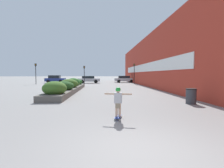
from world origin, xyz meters
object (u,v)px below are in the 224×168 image
object	(u,v)px
skateboarder	(118,99)
traffic_light_far_left	(36,70)
trash_bin	(191,96)
skateboard	(118,117)
car_leftmost	(159,79)
traffic_light_right	(134,70)
car_center_right	(124,79)
car_rightmost	(89,79)
car_center_left	(55,79)
traffic_light_left	(84,72)

from	to	relation	value
skateboarder	traffic_light_far_left	size ratio (longest dim) A/B	0.32
trash_bin	skateboard	bearing A→B (deg)	-144.98
car_leftmost	traffic_light_right	distance (m)	10.34
trash_bin	traffic_light_far_left	bearing A→B (deg)	128.27
skateboard	skateboarder	distance (m)	0.73
car_leftmost	car_center_right	xyz separation A→B (m)	(-8.09, -1.73, -0.01)
skateboarder	traffic_light_far_left	distance (m)	27.94
skateboard	traffic_light_right	world-z (taller)	traffic_light_right
car_leftmost	car_rightmost	size ratio (longest dim) A/B	1.00
car_leftmost	car_center_left	world-z (taller)	car_center_left
car_rightmost	car_leftmost	bearing A→B (deg)	104.10
car_center_left	car_center_right	xyz separation A→B (m)	(14.50, 1.08, -0.05)
car_rightmost	car_center_right	bearing A→B (deg)	106.29
skateboarder	car_leftmost	world-z (taller)	car_leftmost
car_leftmost	car_center_right	bearing A→B (deg)	102.04
trash_bin	car_center_right	size ratio (longest dim) A/B	0.21
traffic_light_far_left	skateboarder	bearing A→B (deg)	-63.53
skateboarder	traffic_light_right	world-z (taller)	traffic_light_right
car_center_left	car_center_right	distance (m)	14.54
skateboarder	car_center_right	distance (m)	31.07
car_center_left	car_leftmost	bearing A→B (deg)	97.08
skateboarder	traffic_light_far_left	world-z (taller)	traffic_light_far_left
car_rightmost	traffic_light_left	distance (m)	3.70
car_center_left	traffic_light_right	xyz separation A→B (m)	(15.59, -4.60, 1.71)
car_rightmost	car_center_left	bearing A→B (deg)	-98.90
skateboarder	traffic_light_left	bearing A→B (deg)	111.57
traffic_light_right	car_rightmost	bearing A→B (deg)	157.74
car_center_left	car_center_right	bearing A→B (deg)	94.26
trash_bin	traffic_light_far_left	size ratio (longest dim) A/B	0.25
skateboarder	traffic_light_left	xyz separation A→B (m)	(-3.90, 25.27, 1.45)
car_center_right	traffic_light_left	bearing A→B (deg)	-55.71
skateboarder	trash_bin	xyz separation A→B (m)	(4.68, 3.28, -0.34)
skateboard	car_rightmost	xyz separation A→B (m)	(-3.27, 28.60, 0.69)
car_leftmost	traffic_light_far_left	bearing A→B (deg)	106.98
car_center_right	traffic_light_right	distance (m)	6.05
trash_bin	car_leftmost	xyz separation A→B (m)	(7.61, 29.23, 0.31)
car_leftmost	car_center_left	xyz separation A→B (m)	(-22.59, -2.81, 0.04)
traffic_light_left	traffic_light_right	bearing A→B (deg)	-1.05
skateboard	car_rightmost	world-z (taller)	car_rightmost
traffic_light_far_left	traffic_light_right	bearing A→B (deg)	0.44
skateboard	trash_bin	xyz separation A→B (m)	(4.68, 3.28, 0.39)
trash_bin	car_center_left	size ratio (longest dim) A/B	0.23
skateboard	skateboarder	xyz separation A→B (m)	(0.00, 0.00, 0.73)
traffic_light_right	traffic_light_far_left	xyz separation A→B (m)	(-17.71, -0.14, -0.03)
trash_bin	car_leftmost	size ratio (longest dim) A/B	0.21
car_center_left	traffic_light_left	bearing A→B (deg)	55.33
car_leftmost	traffic_light_left	size ratio (longest dim) A/B	1.32
skateboarder	skateboard	bearing A→B (deg)	0.00
skateboarder	car_leftmost	size ratio (longest dim) A/B	0.27
skateboarder	trash_bin	bearing A→B (deg)	47.83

